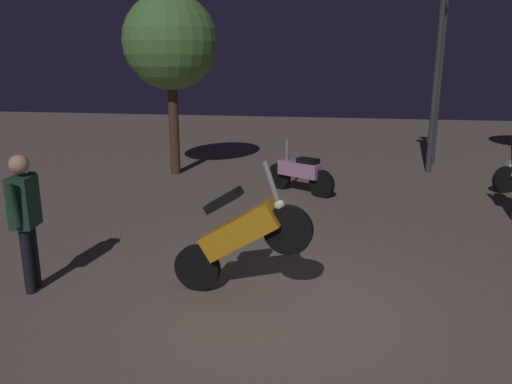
{
  "coord_description": "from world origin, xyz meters",
  "views": [
    {
      "loc": [
        0.54,
        -5.01,
        2.66
      ],
      "look_at": [
        -0.57,
        1.25,
        1.0
      ],
      "focal_mm": 34.94,
      "sensor_mm": 36.0,
      "label": 1
    }
  ],
  "objects_px": {
    "streetlamp_far": "(440,40)",
    "streetlamp_near": "(442,48)",
    "motorcycle_pink_parked_right": "(300,172)",
    "person_bystander_far": "(25,212)",
    "motorcycle_orange_foreground": "(240,235)"
  },
  "relations": [
    {
      "from": "motorcycle_pink_parked_right",
      "to": "streetlamp_near",
      "type": "bearing_deg",
      "value": -100.45
    },
    {
      "from": "motorcycle_pink_parked_right",
      "to": "streetlamp_far",
      "type": "bearing_deg",
      "value": -107.65
    },
    {
      "from": "streetlamp_near",
      "to": "streetlamp_far",
      "type": "distance_m",
      "value": 1.06
    },
    {
      "from": "motorcycle_orange_foreground",
      "to": "streetlamp_near",
      "type": "xyz_separation_m",
      "value": [
        3.47,
        8.5,
        2.27
      ]
    },
    {
      "from": "streetlamp_far",
      "to": "streetlamp_near",
      "type": "bearing_deg",
      "value": 76.65
    },
    {
      "from": "person_bystander_far",
      "to": "streetlamp_near",
      "type": "bearing_deg",
      "value": -134.07
    },
    {
      "from": "person_bystander_far",
      "to": "streetlamp_far",
      "type": "bearing_deg",
      "value": -136.28
    },
    {
      "from": "streetlamp_near",
      "to": "motorcycle_orange_foreground",
      "type": "bearing_deg",
      "value": -112.24
    },
    {
      "from": "motorcycle_orange_foreground",
      "to": "streetlamp_near",
      "type": "bearing_deg",
      "value": 73.92
    },
    {
      "from": "streetlamp_near",
      "to": "streetlamp_far",
      "type": "relative_size",
      "value": 0.95
    },
    {
      "from": "person_bystander_far",
      "to": "streetlamp_far",
      "type": "height_order",
      "value": "streetlamp_far"
    },
    {
      "from": "motorcycle_orange_foreground",
      "to": "person_bystander_far",
      "type": "xyz_separation_m",
      "value": [
        -2.49,
        -0.3,
        0.24
      ]
    },
    {
      "from": "motorcycle_orange_foreground",
      "to": "person_bystander_far",
      "type": "bearing_deg",
      "value": -167.07
    },
    {
      "from": "motorcycle_pink_parked_right",
      "to": "motorcycle_orange_foreground",
      "type": "bearing_deg",
      "value": 118.2
    },
    {
      "from": "motorcycle_pink_parked_right",
      "to": "person_bystander_far",
      "type": "xyz_separation_m",
      "value": [
        -2.74,
        -5.17,
        0.55
      ]
    }
  ]
}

